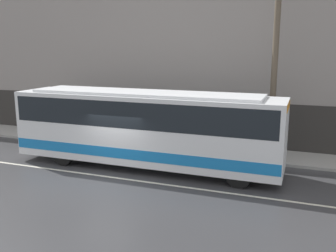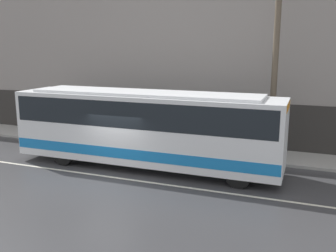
# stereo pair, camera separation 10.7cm
# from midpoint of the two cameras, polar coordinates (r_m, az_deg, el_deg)

# --- Properties ---
(ground_plane) EXTENTS (60.00, 60.00, 0.00)m
(ground_plane) POSITION_cam_midpoint_polar(r_m,az_deg,el_deg) (15.92, -9.03, -7.70)
(ground_plane) COLOR #38383A
(sidewalk) EXTENTS (60.00, 2.45, 0.14)m
(sidewalk) POSITION_cam_midpoint_polar(r_m,az_deg,el_deg) (20.39, -1.80, -2.97)
(sidewalk) COLOR #A09E99
(sidewalk) RESTS_ON ground_plane
(building_facade) EXTENTS (60.00, 0.35, 10.04)m
(building_facade) POSITION_cam_midpoint_polar(r_m,az_deg,el_deg) (20.98, -0.44, 10.65)
(building_facade) COLOR gray
(building_facade) RESTS_ON ground_plane
(lane_stripe) EXTENTS (54.00, 0.14, 0.01)m
(lane_stripe) POSITION_cam_midpoint_polar(r_m,az_deg,el_deg) (15.92, -9.03, -7.68)
(lane_stripe) COLOR beige
(lane_stripe) RESTS_ON ground_plane
(transit_bus) EXTENTS (12.02, 2.50, 3.42)m
(transit_bus) POSITION_cam_midpoint_polar(r_m,az_deg,el_deg) (16.57, -3.74, 0.12)
(transit_bus) COLOR white
(transit_bus) RESTS_ON ground_plane
(utility_pole_near) EXTENTS (0.28, 0.28, 8.64)m
(utility_pole_near) POSITION_cam_midpoint_polar(r_m,az_deg,el_deg) (17.90, 15.76, 8.75)
(utility_pole_near) COLOR brown
(utility_pole_near) RESTS_ON sidewalk
(pedestrian_waiting) EXTENTS (0.36, 0.36, 1.73)m
(pedestrian_waiting) POSITION_cam_midpoint_polar(r_m,az_deg,el_deg) (21.73, -8.17, 0.22)
(pedestrian_waiting) COLOR #333338
(pedestrian_waiting) RESTS_ON sidewalk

